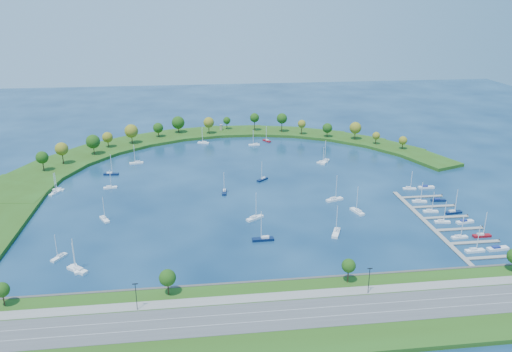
{
  "coord_description": "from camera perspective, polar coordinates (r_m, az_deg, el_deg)",
  "views": [
    {
      "loc": [
        -28.05,
        -260.79,
        100.42
      ],
      "look_at": [
        5.0,
        5.0,
        4.0
      ],
      "focal_mm": 35.0,
      "sensor_mm": 36.0,
      "label": 1
    }
  ],
  "objects": [
    {
      "name": "moored_boat_17",
      "position": [
        208.44,
        -19.73,
        -9.98
      ],
      "size": [
        8.95,
        8.02,
        13.84
      ],
      "rotation": [
        0.0,
        0.0,
        2.45
      ],
      "color": "white",
      "rests_on": "ground"
    },
    {
      "name": "docked_boat_0",
      "position": [
        229.34,
        23.71,
        -7.73
      ],
      "size": [
        8.32,
        2.58,
        12.12
      ],
      "rotation": [
        0.0,
        0.0,
        0.03
      ],
      "color": "white",
      "rests_on": "ground"
    },
    {
      "name": "docked_boat_9",
      "position": [
        277.03,
        20.1,
        -2.6
      ],
      "size": [
        7.84,
        2.91,
        1.56
      ],
      "rotation": [
        0.0,
        0.0,
        -0.1
      ],
      "color": "#09193C",
      "rests_on": "ground"
    },
    {
      "name": "moored_boat_1",
      "position": [
        271.24,
        -3.64,
        -1.77
      ],
      "size": [
        2.97,
        8.34,
        12.02
      ],
      "rotation": [
        0.0,
        0.0,
        4.63
      ],
      "color": "#09193C",
      "rests_on": "ground"
    },
    {
      "name": "docked_boat_4",
      "position": [
        251.66,
        20.51,
        -4.84
      ],
      "size": [
        7.51,
        3.17,
        10.7
      ],
      "rotation": [
        0.0,
        0.0,
        -0.16
      ],
      "color": "white",
      "rests_on": "ground"
    },
    {
      "name": "moored_boat_7",
      "position": [
        288.76,
        -16.33,
        -1.2
      ],
      "size": [
        7.54,
        3.16,
        10.75
      ],
      "rotation": [
        0.0,
        0.0,
        0.16
      ],
      "color": "white",
      "rests_on": "ground"
    },
    {
      "name": "docked_boat_7",
      "position": [
        264.1,
        21.62,
        -3.81
      ],
      "size": [
        8.76,
        3.42,
        12.54
      ],
      "rotation": [
        0.0,
        0.0,
        0.12
      ],
      "color": "#09193C",
      "rests_on": "ground"
    },
    {
      "name": "docked_boat_11",
      "position": [
        293.13,
        18.85,
        -1.21
      ],
      "size": [
        8.9,
        2.71,
        1.8
      ],
      "rotation": [
        0.0,
        0.0,
        -0.03
      ],
      "color": "white",
      "rests_on": "ground"
    },
    {
      "name": "moored_boat_4",
      "position": [
        327.08,
        -13.51,
        1.52
      ],
      "size": [
        8.89,
        4.01,
        12.63
      ],
      "rotation": [
        0.0,
        0.0,
        3.34
      ],
      "color": "white",
      "rests_on": "ground"
    },
    {
      "name": "breakwater",
      "position": [
        325.6,
        -9.97,
        1.71
      ],
      "size": [
        286.74,
        247.64,
        2.0
      ],
      "color": "#2C4D14",
      "rests_on": "ground"
    },
    {
      "name": "ground",
      "position": [
        280.86,
        -0.89,
        -1.15
      ],
      "size": [
        700.0,
        700.0,
        0.0
      ],
      "primitive_type": "plane",
      "color": "#072140",
      "rests_on": "ground"
    },
    {
      "name": "harbor_tower",
      "position": [
        392.34,
        -4.01,
        5.57
      ],
      "size": [
        2.6,
        2.6,
        4.49
      ],
      "color": "gray",
      "rests_on": "breakwater"
    },
    {
      "name": "moored_boat_19",
      "position": [
        239.33,
        -0.14,
        -4.76
      ],
      "size": [
        9.01,
        7.21,
        13.43
      ],
      "rotation": [
        0.0,
        0.0,
        0.59
      ],
      "color": "white",
      "rests_on": "ground"
    },
    {
      "name": "dock_system",
      "position": [
        250.55,
        20.61,
        -5.1
      ],
      "size": [
        24.28,
        82.0,
        1.6
      ],
      "color": "gray",
      "rests_on": "ground"
    },
    {
      "name": "docked_boat_5",
      "position": [
        255.44,
        22.75,
        -4.84
      ],
      "size": [
        8.93,
        3.82,
        1.76
      ],
      "rotation": [
        0.0,
        0.0,
        0.17
      ],
      "color": "white",
      "rests_on": "ground"
    },
    {
      "name": "moored_boat_18",
      "position": [
        294.85,
        -21.71,
        -1.4
      ],
      "size": [
        7.37,
        3.62,
        10.43
      ],
      "rotation": [
        0.0,
        0.0,
        2.9
      ],
      "color": "white",
      "rests_on": "ground"
    },
    {
      "name": "moored_boat_0",
      "position": [
        220.51,
        -21.58,
        -8.55
      ],
      "size": [
        5.8,
        7.4,
        10.96
      ],
      "rotation": [
        0.0,
        0.0,
        4.14
      ],
      "color": "white",
      "rests_on": "ground"
    },
    {
      "name": "moored_boat_15",
      "position": [
        263.86,
        8.95,
        -2.6
      ],
      "size": [
        9.67,
        5.47,
        13.71
      ],
      "rotation": [
        0.0,
        0.0,
        0.33
      ],
      "color": "white",
      "rests_on": "ground"
    },
    {
      "name": "moored_boat_2",
      "position": [
        227.85,
        9.16,
        -6.35
      ],
      "size": [
        6.37,
        9.9,
        14.16
      ],
      "rotation": [
        0.0,
        0.0,
        4.3
      ],
      "color": "white",
      "rests_on": "ground"
    },
    {
      "name": "docked_boat_6",
      "position": [
        261.62,
        19.32,
        -3.75
      ],
      "size": [
        7.5,
        2.94,
        10.73
      ],
      "rotation": [
        0.0,
        0.0,
        -0.13
      ],
      "color": "white",
      "rests_on": "ground"
    },
    {
      "name": "moored_boat_9",
      "position": [
        251.38,
        11.51,
        -3.93
      ],
      "size": [
        5.25,
        9.49,
        13.44
      ],
      "rotation": [
        0.0,
        0.0,
        1.88
      ],
      "color": "white",
      "rests_on": "ground"
    },
    {
      "name": "south_shoreline",
      "position": [
        172.31,
        3.75,
        -15.49
      ],
      "size": [
        420.0,
        43.1,
        11.6
      ],
      "color": "#2C4D14",
      "rests_on": "ground"
    },
    {
      "name": "docked_boat_2",
      "position": [
        238.99,
        22.23,
        -6.4
      ],
      "size": [
        7.41,
        2.42,
        10.75
      ],
      "rotation": [
        0.0,
        0.0,
        0.05
      ],
      "color": "white",
      "rests_on": "ground"
    },
    {
      "name": "moored_boat_6",
      "position": [
        209.43,
        -19.93,
        -9.88
      ],
      "size": [
        5.3,
        8.11,
        11.63
      ],
      "rotation": [
        0.0,
        0.0,
        2.0
      ],
      "color": "white",
      "rests_on": "ground"
    },
    {
      "name": "moored_boat_11",
      "position": [
        290.52,
        -21.98,
        -1.74
      ],
      "size": [
        5.44,
        8.09,
        11.64
      ],
      "rotation": [
        0.0,
        0.0,
        1.12
      ],
      "color": "white",
      "rests_on": "ground"
    },
    {
      "name": "moored_boat_16",
      "position": [
        248.92,
        -16.93,
        -4.68
      ],
      "size": [
        5.93,
        8.34,
        12.1
      ],
      "rotation": [
        0.0,
        0.0,
        5.21
      ],
      "color": "white",
      "rests_on": "ground"
    },
    {
      "name": "moored_boat_10",
      "position": [
        364.64,
        -6.02,
        3.85
      ],
      "size": [
        8.65,
        5.06,
        12.28
      ],
      "rotation": [
        0.0,
        0.0,
        2.79
      ],
      "color": "white",
      "rests_on": "ground"
    },
    {
      "name": "docked_boat_3",
      "position": [
        244.17,
        24.39,
        -6.15
      ],
      "size": [
        8.1,
        2.31,
        11.89
      ],
      "rotation": [
        0.0,
        0.0,
        0.01
      ],
      "color": "maroon",
      "rests_on": "ground"
    },
    {
      "name": "moored_boat_13",
      "position": [
        323.13,
        7.91,
        1.69
      ],
      "size": [
        7.87,
        10.09,
        14.93
      ],
      "rotation": [
        0.0,
        0.0,
        4.14
      ],
      "color": "white",
      "rests_on": "ground"
    },
    {
      "name": "docked_boat_1",
      "position": [
        235.04,
        25.88,
        -7.46
      ],
      "size": [
        9.43,
        3.34,
        1.89
      ],
      "rotation": [
        0.0,
        0.0,
        0.08
      ],
      "color": "white",
      "rests_on": "ground"
    },
    {
      "name": "moored_boat_3",
      "position": [
        357.74,
        -0.21,
        3.65
      ],
      "size": [
        8.0,
        2.39,
        11.7
      ],
      "rotation": [
        0.0,
        0.0,
        3.16
      ],
      "color": "white",
      "rests_on": "ground"
    },
    {
      "name": "breakwater_trees",
      "position": [
        359.93,
        -6.51,
        5.2
      ],
      "size": [
        238.08,
        93.14,
        14.71
      ],
      "color": "#382314",
      "rests_on": "breakwater"
    },
    {
      "name": "docked_boat_10",
      "position": [
        288.44,
        17.13,
        -1.31
      ],
      "size": [
        7.33,
        2.94,
        10.48
      ],
      "rotation": [
        0.0,
        0.0,
        -0.14
      ],
      "color": "white",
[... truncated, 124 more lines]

